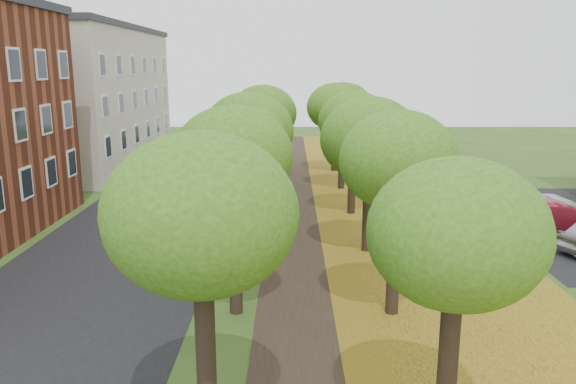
{
  "coord_description": "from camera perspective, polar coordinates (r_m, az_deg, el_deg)",
  "views": [
    {
      "loc": [
        -0.52,
        -10.11,
        7.46
      ],
      "look_at": [
        -0.63,
        11.85,
        2.5
      ],
      "focal_mm": 35.0,
      "sensor_mm": 36.0,
      "label": 1
    }
  ],
  "objects": [
    {
      "name": "tree_row_west",
      "position": [
        25.32,
        -3.53,
        6.35
      ],
      "size": [
        3.75,
        33.75,
        6.29
      ],
      "color": "black",
      "rests_on": "ground"
    },
    {
      "name": "car_white",
      "position": [
        31.2,
        23.55,
        -0.95
      ],
      "size": [
        4.78,
        2.27,
        1.32
      ],
      "primitive_type": "imported",
      "rotation": [
        0.0,
        0.0,
        1.55
      ],
      "color": "white",
      "rests_on": "ground"
    },
    {
      "name": "car_red",
      "position": [
        28.21,
        25.71,
        -2.37
      ],
      "size": [
        4.55,
        1.97,
        1.46
      ],
      "primitive_type": "imported",
      "rotation": [
        0.0,
        0.0,
        1.47
      ],
      "color": "maroon",
      "rests_on": "ground"
    },
    {
      "name": "building_cream",
      "position": [
        46.21,
        -20.87,
        9.11
      ],
      "size": [
        10.3,
        20.3,
        10.4
      ],
      "color": "beige",
      "rests_on": "ground"
    },
    {
      "name": "street_asphalt",
      "position": [
        27.11,
        -14.66,
        -3.67
      ],
      "size": [
        8.0,
        70.0,
        0.01
      ],
      "primitive_type": "cube",
      "color": "black",
      "rests_on": "ground"
    },
    {
      "name": "tree_row_east",
      "position": [
        25.46,
        7.38,
        6.31
      ],
      "size": [
        3.75,
        33.75,
        6.29
      ],
      "color": "black",
      "rests_on": "ground"
    },
    {
      "name": "footpath",
      "position": [
        26.2,
        1.43,
        -3.81
      ],
      "size": [
        3.2,
        70.0,
        0.01
      ],
      "primitive_type": "cube",
      "color": "black",
      "rests_on": "ground"
    },
    {
      "name": "car_grey",
      "position": [
        29.92,
        22.94,
        -1.41
      ],
      "size": [
        4.86,
        2.5,
        1.35
      ],
      "primitive_type": "imported",
      "rotation": [
        0.0,
        0.0,
        1.71
      ],
      "color": "#37363B",
      "rests_on": "ground"
    },
    {
      "name": "leaf_verge",
      "position": [
        26.77,
        12.21,
        -3.74
      ],
      "size": [
        7.5,
        70.0,
        0.01
      ],
      "primitive_type": "cube",
      "color": "#AB961F",
      "rests_on": "ground"
    }
  ]
}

